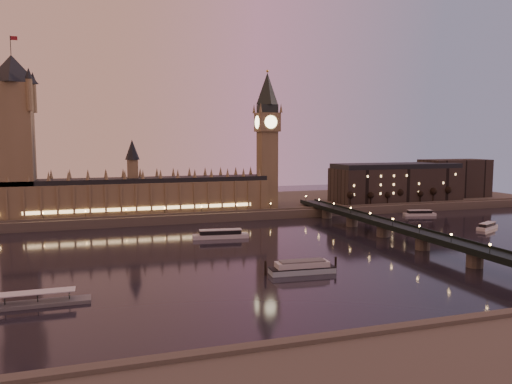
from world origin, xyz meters
TOP-DOWN VIEW (x-y plane):
  - ground at (0.00, 0.00)m, footprint 700.00×700.00m
  - far_embankment at (30.00, 165.00)m, footprint 560.00×130.00m
  - palace_of_westminster at (-40.12, 120.99)m, footprint 180.00×26.62m
  - victoria_tower at (-120.00, 121.00)m, footprint 31.68×31.68m
  - big_ben at (53.99, 120.99)m, footprint 17.68×17.68m
  - westminster_bridge at (91.61, 0.00)m, footprint 13.20×260.00m
  - city_block at (194.94, 130.93)m, footprint 155.00×45.00m
  - bare_tree_0 at (119.88, 109.00)m, footprint 5.47×5.47m
  - bare_tree_1 at (135.40, 109.00)m, footprint 5.47×5.47m
  - bare_tree_2 at (150.93, 109.00)m, footprint 5.47×5.47m
  - bare_tree_3 at (166.45, 109.00)m, footprint 5.47×5.47m
  - bare_tree_4 at (181.97, 109.00)m, footprint 5.47×5.47m
  - bare_tree_5 at (197.50, 109.00)m, footprint 5.47×5.47m
  - bare_tree_6 at (213.02, 109.00)m, footprint 5.47×5.47m
  - cruise_boat_a at (-2.00, 44.23)m, footprint 33.31×10.96m
  - cruise_boat_b at (164.27, 82.61)m, footprint 24.97×11.86m
  - cruise_boat_c at (170.51, 20.10)m, footprint 21.60×14.61m
  - moored_barge at (12.98, -42.38)m, footprint 33.14×10.09m
  - pontoon_pier at (-96.29, -52.99)m, footprint 43.70×7.28m

SIDE VIEW (x-z plane):
  - ground at x=0.00m, z-range 0.00..0.00m
  - pontoon_pier at x=-96.29m, z-range -4.57..7.08m
  - cruise_boat_c at x=170.51m, z-range -0.25..4.00m
  - cruise_boat_b at x=164.27m, z-range -0.27..4.21m
  - cruise_boat_a at x=-2.00m, z-range -0.31..4.92m
  - moored_barge at x=12.98m, z-range -0.47..5.62m
  - far_embankment at x=30.00m, z-range 0.00..6.00m
  - westminster_bridge at x=91.61m, z-range -2.13..13.17m
  - bare_tree_0 at x=119.88m, z-range 8.72..19.83m
  - bare_tree_1 at x=135.40m, z-range 8.72..19.83m
  - bare_tree_2 at x=150.93m, z-range 8.72..19.83m
  - bare_tree_3 at x=166.45m, z-range 8.72..19.83m
  - bare_tree_4 at x=181.97m, z-range 8.72..19.83m
  - bare_tree_5 at x=197.50m, z-range 8.72..19.83m
  - bare_tree_6 at x=213.02m, z-range 8.72..19.83m
  - palace_of_westminster at x=-40.12m, z-range -4.29..47.71m
  - city_block at x=194.94m, z-range 5.24..39.24m
  - big_ben at x=53.99m, z-range 11.95..115.95m
  - victoria_tower at x=-120.00m, z-range 6.79..124.79m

